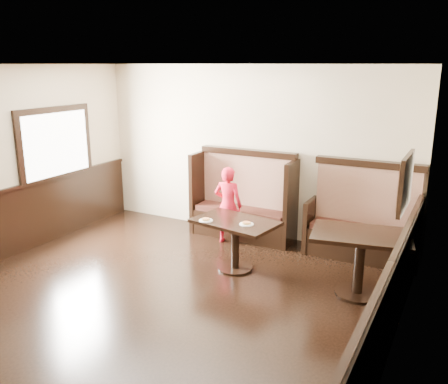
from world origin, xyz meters
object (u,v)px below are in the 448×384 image
Objects in this scene: table_main at (235,232)px; child at (228,205)px; table_neighbor at (360,249)px; booth_neighbor at (363,226)px; booth_main at (244,205)px.

child reaches higher than table_main.
table_neighbor is at bearing 153.13° from child.
booth_neighbor is at bearing 50.37° from table_main.
table_neighbor reaches higher than table_main.
booth_main is 1.95m from booth_neighbor.
child is at bearing -168.47° from booth_neighbor.
table_neighbor is (2.17, -1.25, 0.08)m from booth_main.
table_main is (-1.47, -1.29, 0.07)m from booth_neighbor.
child is at bearing 149.23° from table_neighbor.
booth_main is 2.51m from table_neighbor.
booth_neighbor reaches higher than table_main.
booth_main reaches higher than table_neighbor.
child is at bearing 132.16° from table_main.
booth_main is 0.44m from child.
booth_neighbor reaches higher than table_neighbor.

